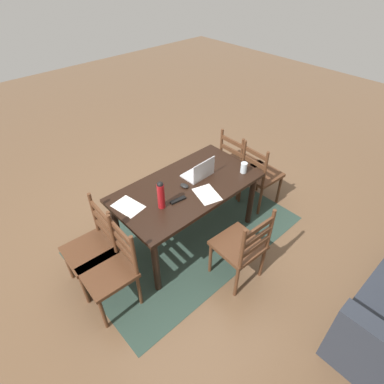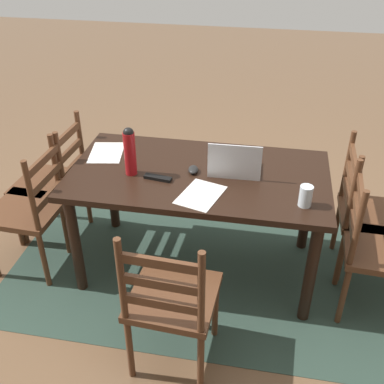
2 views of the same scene
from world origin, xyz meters
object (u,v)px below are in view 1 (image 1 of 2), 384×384
chair_left_near (239,163)px  chair_left_far (259,174)px  water_bottle (161,194)px  tv_remote (178,200)px  computer_mouse (184,186)px  chair_right_near (93,248)px  chair_right_far (111,270)px  drinking_glass (244,168)px  chair_far_head (241,246)px  laptop (200,172)px  dining_table (187,193)px

chair_left_near → chair_left_far: (-0.00, 0.34, 0.00)m
water_bottle → tv_remote: water_bottle is taller
computer_mouse → tv_remote: size_ratio=0.59×
computer_mouse → chair_right_near: bearing=-17.5°
chair_right_far → chair_left_far: 2.18m
water_bottle → drinking_glass: size_ratio=2.50×
chair_far_head → laptop: size_ratio=2.91×
drinking_glass → chair_far_head: bearing=40.9°
drinking_glass → tv_remote: drinking_glass is taller
chair_left_far → water_bottle: water_bottle is taller
tv_remote → computer_mouse: bearing=130.6°
chair_right_far → water_bottle: water_bottle is taller
chair_far_head → water_bottle: size_ratio=3.09×
dining_table → drinking_glass: size_ratio=13.03×
chair_far_head → drinking_glass: size_ratio=7.73×
chair_left_near → tv_remote: (1.32, 0.30, 0.31)m
chair_left_near → water_bottle: bearing=9.8°
chair_left_near → chair_right_near: bearing=0.1°
chair_right_near → water_bottle: size_ratio=3.09×
chair_left_far → computer_mouse: chair_left_far is taller
chair_right_near → computer_mouse: bearing=170.7°
chair_right_near → chair_left_far: size_ratio=1.00×
chair_left_near → laptop: 0.95m
chair_left_far → drinking_glass: chair_left_far is taller
chair_left_far → laptop: 0.96m
chair_left_far → tv_remote: size_ratio=5.59×
drinking_glass → dining_table: bearing=-21.4°
dining_table → chair_left_far: chair_left_far is taller
chair_right_far → chair_left_near: bearing=-170.9°
chair_left_near → drinking_glass: bearing=42.9°
drinking_glass → laptop: bearing=-33.2°
chair_right_near → laptop: size_ratio=2.91×
water_bottle → chair_right_near: bearing=-20.5°
computer_mouse → tv_remote: 0.23m
chair_far_head → drinking_glass: 0.92m
chair_right_near → tv_remote: (-0.86, 0.29, 0.31)m
dining_table → water_bottle: bearing=11.8°
laptop → computer_mouse: bearing=5.8°
laptop → tv_remote: 0.47m
computer_mouse → chair_far_head: bearing=84.1°
chair_left_far → laptop: size_ratio=2.91×
tv_remote → laptop: bearing=116.7°
water_bottle → tv_remote: 0.23m
chair_right_near → water_bottle: bearing=159.5°
laptop → tv_remote: size_ratio=1.92×
drinking_glass → computer_mouse: drinking_glass is taller
chair_left_far → tv_remote: bearing=-2.0°
dining_table → water_bottle: size_ratio=5.21×
chair_left_near → tv_remote: bearing=12.7°
chair_left_far → computer_mouse: size_ratio=9.50×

